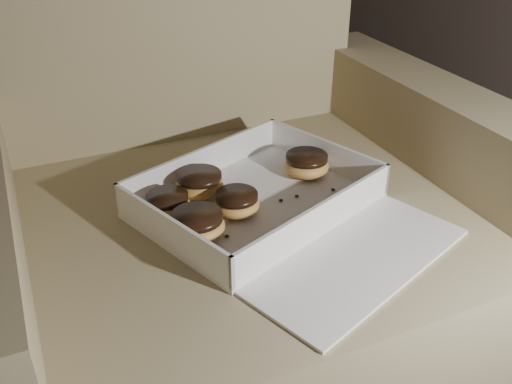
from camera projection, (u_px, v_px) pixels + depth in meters
name	position (u px, v px, depth m)	size (l,w,h in m)	color
armchair	(228.00, 246.00, 1.06)	(0.92, 0.78, 0.96)	tan
bakery_box	(274.00, 208.00, 0.91)	(0.48, 0.52, 0.06)	white
donut_a	(306.00, 164.00, 1.00)	(0.08, 0.08, 0.04)	#CB8747
donut_b	(197.00, 225.00, 0.84)	(0.08, 0.08, 0.04)	#CB8747
donut_c	(200.00, 183.00, 0.94)	(0.08, 0.08, 0.04)	#CB8747
donut_d	(237.00, 203.00, 0.89)	(0.07, 0.07, 0.04)	#CB8747
donut_e	(168.00, 204.00, 0.89)	(0.07, 0.07, 0.04)	#CB8747
crumb_a	(281.00, 200.00, 0.93)	(0.01, 0.01, 0.00)	black
crumb_b	(297.00, 196.00, 0.95)	(0.01, 0.01, 0.00)	black
crumb_c	(227.00, 236.00, 0.85)	(0.01, 0.01, 0.00)	black
crumb_d	(345.00, 193.00, 0.95)	(0.01, 0.01, 0.00)	black
crumb_e	(333.00, 190.00, 0.96)	(0.01, 0.01, 0.00)	black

